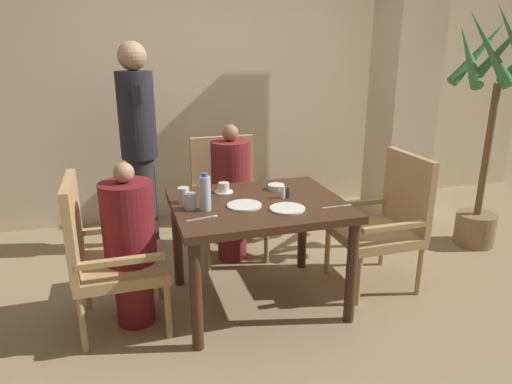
% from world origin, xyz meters
% --- Properties ---
extents(ground_plane, '(16.00, 16.00, 0.00)m').
position_xyz_m(ground_plane, '(0.00, 0.00, 0.00)').
color(ground_plane, '#9E8460').
extents(wall_back, '(8.00, 0.06, 2.80)m').
position_xyz_m(wall_back, '(0.00, 1.93, 1.40)').
color(wall_back, beige).
rests_on(wall_back, ground_plane).
extents(pillar_stone, '(0.50, 0.50, 2.70)m').
position_xyz_m(pillar_stone, '(1.91, 1.29, 1.35)').
color(pillar_stone, beige).
rests_on(pillar_stone, ground_plane).
extents(dining_table, '(1.11, 0.93, 0.74)m').
position_xyz_m(dining_table, '(0.00, 0.00, 0.64)').
color(dining_table, '#422819').
rests_on(dining_table, ground_plane).
extents(chair_left_side, '(0.55, 0.55, 0.98)m').
position_xyz_m(chair_left_side, '(-0.99, 0.00, 0.51)').
color(chair_left_side, tan).
rests_on(chair_left_side, ground_plane).
extents(diner_in_left_chair, '(0.32, 0.32, 1.07)m').
position_xyz_m(diner_in_left_chair, '(-0.83, 0.00, 0.55)').
color(diner_in_left_chair, maroon).
rests_on(diner_in_left_chair, ground_plane).
extents(chair_far_side, '(0.55, 0.55, 0.98)m').
position_xyz_m(chair_far_side, '(0.00, 0.89, 0.51)').
color(chair_far_side, tan).
rests_on(chair_far_side, ground_plane).
extents(diner_in_far_chair, '(0.32, 0.32, 1.13)m').
position_xyz_m(diner_in_far_chair, '(-0.00, 0.74, 0.58)').
color(diner_in_far_chair, maroon).
rests_on(diner_in_far_chair, ground_plane).
extents(chair_right_side, '(0.55, 0.55, 0.98)m').
position_xyz_m(chair_right_side, '(0.99, 0.00, 0.51)').
color(chair_right_side, tan).
rests_on(chair_right_side, ground_plane).
extents(standing_host, '(0.30, 0.33, 1.76)m').
position_xyz_m(standing_host, '(-0.68, 1.14, 0.95)').
color(standing_host, '#2D2D33').
rests_on(standing_host, ground_plane).
extents(potted_palm, '(0.77, 0.76, 2.05)m').
position_xyz_m(potted_palm, '(2.17, 0.38, 1.04)').
color(potted_palm, '#896B4C').
rests_on(potted_palm, ground_plane).
extents(plate_main_left, '(0.22, 0.22, 0.01)m').
position_xyz_m(plate_main_left, '(0.13, -0.20, 0.75)').
color(plate_main_left, white).
rests_on(plate_main_left, dining_table).
extents(plate_main_right, '(0.22, 0.22, 0.01)m').
position_xyz_m(plate_main_right, '(-0.11, -0.07, 0.75)').
color(plate_main_right, white).
rests_on(plate_main_right, dining_table).
extents(teacup_with_saucer, '(0.13, 0.13, 0.07)m').
position_xyz_m(teacup_with_saucer, '(-0.17, 0.25, 0.77)').
color(teacup_with_saucer, white).
rests_on(teacup_with_saucer, dining_table).
extents(bowl_small, '(0.12, 0.12, 0.04)m').
position_xyz_m(bowl_small, '(0.20, 0.22, 0.76)').
color(bowl_small, white).
rests_on(bowl_small, dining_table).
extents(water_bottle, '(0.07, 0.07, 0.24)m').
position_xyz_m(water_bottle, '(-0.36, -0.06, 0.85)').
color(water_bottle, silver).
rests_on(water_bottle, dining_table).
extents(glass_tall_near, '(0.08, 0.08, 0.10)m').
position_xyz_m(glass_tall_near, '(-0.45, -0.02, 0.79)').
color(glass_tall_near, silver).
rests_on(glass_tall_near, dining_table).
extents(glass_tall_mid, '(0.08, 0.08, 0.10)m').
position_xyz_m(glass_tall_mid, '(-0.47, 0.11, 0.79)').
color(glass_tall_mid, silver).
rests_on(glass_tall_mid, dining_table).
extents(salt_shaker, '(0.03, 0.03, 0.08)m').
position_xyz_m(salt_shaker, '(0.18, 0.02, 0.78)').
color(salt_shaker, white).
rests_on(salt_shaker, dining_table).
extents(pepper_shaker, '(0.03, 0.03, 0.08)m').
position_xyz_m(pepper_shaker, '(0.22, 0.02, 0.78)').
color(pepper_shaker, '#4C3D2D').
rests_on(pepper_shaker, dining_table).
extents(fork_beside_plate, '(0.20, 0.05, 0.00)m').
position_xyz_m(fork_beside_plate, '(-0.39, -0.20, 0.75)').
color(fork_beside_plate, silver).
rests_on(fork_beside_plate, dining_table).
extents(knife_beside_plate, '(0.21, 0.02, 0.00)m').
position_xyz_m(knife_beside_plate, '(0.46, -0.25, 0.75)').
color(knife_beside_plate, silver).
rests_on(knife_beside_plate, dining_table).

